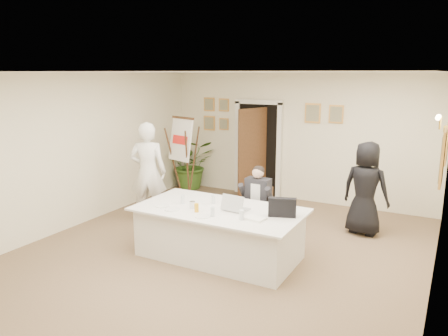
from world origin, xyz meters
TOP-DOWN VIEW (x-y plane):
  - floor at (0.00, 0.00)m, footprint 7.00×7.00m
  - ceiling at (0.00, 0.00)m, footprint 6.00×7.00m
  - wall_back at (0.00, 3.50)m, footprint 6.00×0.10m
  - wall_front at (0.00, -3.50)m, footprint 6.00×0.10m
  - wall_left at (-3.00, 0.00)m, footprint 0.10×7.00m
  - wall_right at (3.00, 0.00)m, footprint 0.10×7.00m
  - doorway at (-0.88, 3.32)m, footprint 1.14×0.86m
  - pictures_back_wall at (-0.80, 3.47)m, footprint 3.40×0.06m
  - pictures_right_wall at (2.97, 1.20)m, footprint 0.06×2.20m
  - wall_sconce at (2.90, 1.20)m, footprint 0.20×0.30m
  - conference_table at (0.04, -0.08)m, footprint 2.54×1.36m
  - seated_man at (0.26, 0.83)m, footprint 0.67×0.70m
  - flip_chart at (-2.06, 2.17)m, footprint 0.66×0.49m
  - standing_man at (-1.98, 0.78)m, footprint 0.82×0.70m
  - standing_woman at (1.80, 2.00)m, footprint 0.88×0.64m
  - potted_palm at (-2.56, 3.20)m, footprint 1.44×1.43m
  - laptop at (0.29, -0.00)m, footprint 0.40×0.41m
  - laptop_bag at (1.02, 0.02)m, footprint 0.41×0.23m
  - paper_stack at (0.72, -0.27)m, footprint 0.32×0.25m
  - plate_left at (-0.78, -0.39)m, footprint 0.25×0.25m
  - plate_mid at (-0.55, -0.47)m, footprint 0.25×0.25m
  - plate_near at (0.02, -0.52)m, footprint 0.26×0.26m
  - glass_a at (-0.59, -0.12)m, footprint 0.07×0.07m
  - glass_b at (0.13, -0.44)m, footprint 0.07×0.07m
  - glass_c at (0.57, -0.38)m, footprint 0.09×0.09m
  - glass_d at (-0.17, 0.11)m, footprint 0.07×0.07m
  - oj_glass at (-0.17, -0.38)m, footprint 0.08×0.08m
  - steel_jug at (-0.32, -0.26)m, footprint 0.11×0.11m

SIDE VIEW (x-z plane):
  - floor at x=0.00m, z-range 0.00..0.00m
  - conference_table at x=0.04m, z-range 0.01..0.78m
  - potted_palm at x=-2.56m, z-range 0.00..1.21m
  - seated_man at x=0.26m, z-range 0.00..1.30m
  - plate_left at x=-0.78m, z-range 0.78..0.79m
  - plate_mid at x=-0.55m, z-range 0.78..0.79m
  - plate_near at x=0.02m, z-range 0.78..0.79m
  - paper_stack at x=0.72m, z-range 0.78..0.80m
  - standing_woman at x=1.80m, z-range 0.00..1.65m
  - steel_jug at x=-0.32m, z-range 0.78..0.89m
  - oj_glass at x=-0.17m, z-range 0.78..0.91m
  - glass_a at x=-0.59m, z-range 0.77..0.92m
  - glass_b at x=0.13m, z-range 0.77..0.92m
  - glass_c at x=0.57m, z-range 0.77..0.92m
  - glass_d at x=-0.17m, z-range 0.77..0.92m
  - flip_chart at x=-2.06m, z-range -0.07..1.77m
  - laptop_bag at x=1.02m, z-range 0.77..1.05m
  - laptop at x=0.29m, z-range 0.77..1.05m
  - standing_man at x=-1.98m, z-range 0.00..1.90m
  - doorway at x=-0.88m, z-range -0.06..2.14m
  - wall_back at x=0.00m, z-range 0.00..2.80m
  - wall_front at x=0.00m, z-range 0.00..2.80m
  - wall_left at x=-3.00m, z-range 0.00..2.80m
  - wall_right at x=3.00m, z-range 0.00..2.80m
  - pictures_right_wall at x=2.97m, z-range 1.35..2.15m
  - pictures_back_wall at x=-0.80m, z-range 1.45..2.25m
  - wall_sconce at x=2.90m, z-range 1.98..2.22m
  - ceiling at x=0.00m, z-range 2.79..2.81m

